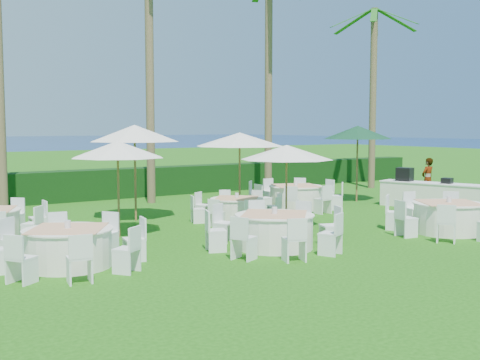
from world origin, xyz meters
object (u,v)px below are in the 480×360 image
object	(u,v)px
banquet_table_a	(68,246)
umbrella_c	(135,133)
banquet_table_e	(237,209)
umbrella_d	(240,139)
buffet_table	(435,195)
banquet_table_c	(449,217)
umbrella_b	(287,152)
umbrella_green	(358,132)
umbrella_a	(118,149)
banquet_table_f	(296,196)
banquet_table_b	(275,230)
staff_person	(428,179)

from	to	relation	value
banquet_table_a	umbrella_c	distance (m)	6.62
banquet_table_e	umbrella_d	bearing A→B (deg)	53.51
buffet_table	banquet_table_c	bearing A→B (deg)	-137.77
umbrella_b	umbrella_d	distance (m)	3.77
umbrella_green	buffet_table	world-z (taller)	umbrella_green
banquet_table_e	umbrella_a	bearing A→B (deg)	-173.24
umbrella_c	buffet_table	world-z (taller)	umbrella_c
banquet_table_f	umbrella_c	bearing A→B (deg)	172.84
banquet_table_b	banquet_table_a	bearing A→B (deg)	169.43
umbrella_b	umbrella_d	xyz separation A→B (m)	(0.87, 3.66, 0.29)
banquet_table_b	umbrella_d	size ratio (longest dim) A/B	1.08
umbrella_c	banquet_table_e	bearing A→B (deg)	-35.75
umbrella_c	banquet_table_f	bearing A→B (deg)	-7.16
banquet_table_e	umbrella_a	distance (m)	4.57
umbrella_a	umbrella_b	bearing A→B (deg)	-19.29
umbrella_a	banquet_table_b	bearing A→B (deg)	-54.01
banquet_table_b	umbrella_b	size ratio (longest dim) A/B	1.25
umbrella_a	buffet_table	distance (m)	11.76
umbrella_green	umbrella_b	bearing A→B (deg)	-151.21
umbrella_c	umbrella_d	xyz separation A→B (m)	(3.77, -0.22, -0.23)
umbrella_c	staff_person	xyz separation A→B (m)	(11.85, -1.67, -1.88)
banquet_table_b	umbrella_d	world-z (taller)	umbrella_d
banquet_table_f	buffet_table	distance (m)	4.99
banquet_table_c	umbrella_green	xyz separation A→B (m)	(2.85, 6.39, 2.25)
umbrella_b	buffet_table	world-z (taller)	umbrella_b
banquet_table_a	banquet_table_f	bearing A→B (deg)	23.68
umbrella_c	staff_person	bearing A→B (deg)	-8.02
umbrella_d	staff_person	distance (m)	8.37
staff_person	banquet_table_c	bearing A→B (deg)	39.63
umbrella_d	staff_person	size ratio (longest dim) A/B	1.81
banquet_table_e	umbrella_green	xyz separation A→B (m)	(6.56, 1.38, 2.32)
buffet_table	staff_person	world-z (taller)	staff_person
banquet_table_b	staff_person	bearing A→B (deg)	20.98
banquet_table_e	buffet_table	bearing A→B (deg)	-12.05
banquet_table_e	buffet_table	world-z (taller)	buffet_table
staff_person	umbrella_c	bearing A→B (deg)	-11.28
umbrella_c	buffet_table	xyz separation A→B (m)	(10.03, -3.44, -2.23)
banquet_table_b	banquet_table_c	size ratio (longest dim) A/B	0.97
banquet_table_c	umbrella_c	xyz separation A→B (m)	(-6.27, 6.85, 2.28)
banquet_table_c	banquet_table_f	world-z (taller)	banquet_table_c
banquet_table_f	umbrella_a	bearing A→B (deg)	-167.74
banquet_table_e	staff_person	world-z (taller)	staff_person
umbrella_a	umbrella_d	world-z (taller)	umbrella_d
umbrella_b	umbrella_c	size ratio (longest dim) A/B	0.88
banquet_table_e	umbrella_d	size ratio (longest dim) A/B	0.93
banquet_table_e	staff_person	size ratio (longest dim) A/B	1.69
umbrella_a	umbrella_d	distance (m)	5.71
banquet_table_f	umbrella_green	distance (m)	4.00
umbrella_c	banquet_table_b	bearing A→B (deg)	-80.22
banquet_table_a	umbrella_a	size ratio (longest dim) A/B	1.28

